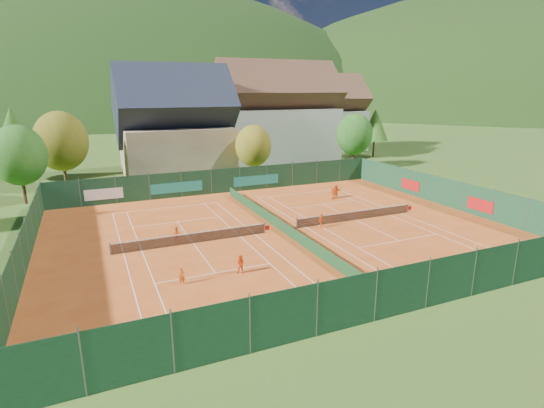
{
  "coord_description": "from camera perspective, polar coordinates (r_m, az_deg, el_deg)",
  "views": [
    {
      "loc": [
        -15.33,
        -32.73,
        12.3
      ],
      "look_at": [
        0.0,
        2.0,
        2.0
      ],
      "focal_mm": 28.0,
      "sensor_mm": 36.0,
      "label": 1
    }
  ],
  "objects": [
    {
      "name": "tree_east_front",
      "position": [
        69.38,
        11.0,
        9.19
      ],
      "size": [
        5.72,
        5.72,
        8.69
      ],
      "color": "#462B19",
      "rests_on": "ground"
    },
    {
      "name": "loose_ball_4",
      "position": [
        40.53,
        14.45,
        -2.94
      ],
      "size": [
        0.07,
        0.07,
        0.07
      ],
      "primitive_type": "sphere",
      "color": "#CCD833",
      "rests_on": "ground"
    },
    {
      "name": "tennis_net_left",
      "position": [
        35.59,
        -10.34,
        -4.43
      ],
      "size": [
        13.3,
        0.1,
        1.02
      ],
      "color": "#59595B",
      "rests_on": "ground"
    },
    {
      "name": "loose_ball_3",
      "position": [
        44.07,
        -11.73,
        -1.31
      ],
      "size": [
        0.07,
        0.07,
        0.07
      ],
      "primitive_type": "sphere",
      "color": "#CCD833",
      "rests_on": "ground"
    },
    {
      "name": "hotel_block_a",
      "position": [
        75.7,
        0.7,
        11.45
      ],
      "size": [
        21.6,
        11.0,
        17.25
      ],
      "color": "silver",
      "rests_on": "ground"
    },
    {
      "name": "player_left_mid",
      "position": [
        29.44,
        -4.2,
        -8.1
      ],
      "size": [
        0.82,
        0.74,
        1.37
      ],
      "primitive_type": "imported",
      "rotation": [
        0.0,
        0.0,
        -0.4
      ],
      "color": "#FA5216",
      "rests_on": "ground"
    },
    {
      "name": "tree_center",
      "position": [
        59.23,
        -2.53,
        7.81
      ],
      "size": [
        5.01,
        5.01,
        7.6
      ],
      "color": "#4A301A",
      "rests_on": "ground"
    },
    {
      "name": "player_right_far_b",
      "position": [
        50.07,
        8.6,
        1.7
      ],
      "size": [
        1.45,
        0.48,
        1.56
      ],
      "primitive_type": "imported",
      "rotation": [
        0.0,
        0.0,
        3.15
      ],
      "color": "#DF5013",
      "rests_on": "ground"
    },
    {
      "name": "tree_west_mid",
      "position": [
        59.12,
        -26.51,
        7.55
      ],
      "size": [
        6.44,
        6.44,
        9.78
      ],
      "color": "#4D341B",
      "rests_on": "ground"
    },
    {
      "name": "player_left_near",
      "position": [
        28.46,
        -12.04,
        -9.47
      ],
      "size": [
        0.44,
        0.3,
        1.18
      ],
      "primitive_type": "imported",
      "rotation": [
        0.0,
        0.0,
        -0.04
      ],
      "color": "#D25512",
      "rests_on": "ground"
    },
    {
      "name": "tennis_net_right",
      "position": [
        41.98,
        11.36,
        -1.44
      ],
      "size": [
        13.3,
        0.1,
        1.02
      ],
      "color": "#59595B",
      "rests_on": "ground"
    },
    {
      "name": "tree_west_front",
      "position": [
        53.6,
        -30.91,
        5.63
      ],
      "size": [
        5.72,
        5.72,
        8.69
      ],
      "color": "#472C19",
      "rests_on": "ground"
    },
    {
      "name": "fence_north",
      "position": [
        52.08,
        -6.7,
        3.07
      ],
      "size": [
        40.0,
        0.1,
        3.0
      ],
      "color": "#143822",
      "rests_on": "ground"
    },
    {
      "name": "player_right_near",
      "position": [
        39.05,
        6.64,
        -2.24
      ],
      "size": [
        0.84,
        0.75,
        1.36
      ],
      "primitive_type": "imported",
      "rotation": [
        0.0,
        0.0,
        0.65
      ],
      "color": "orange",
      "rests_on": "ground"
    },
    {
      "name": "player_left_far",
      "position": [
        36.38,
        -12.76,
        -3.89
      ],
      "size": [
        0.88,
        0.56,
        1.3
      ],
      "primitive_type": "imported",
      "rotation": [
        0.0,
        0.0,
        3.04
      ],
      "color": "#D24E12",
      "rests_on": "ground"
    },
    {
      "name": "chalet",
      "position": [
        64.18,
        -12.84,
        9.74
      ],
      "size": [
        16.2,
        12.0,
        16.0
      ],
      "color": "tan",
      "rests_on": "ground"
    },
    {
      "name": "mountain_backdrop",
      "position": [
        274.76,
        -14.23,
        3.82
      ],
      "size": [
        820.0,
        530.0,
        242.0
      ],
      "color": "black",
      "rests_on": "ground"
    },
    {
      "name": "tree_east_back",
      "position": [
        83.84,
        5.89,
        11.3
      ],
      "size": [
        7.15,
        7.15,
        10.86
      ],
      "color": "#452A18",
      "rests_on": "ground"
    },
    {
      "name": "loose_ball_2",
      "position": [
        42.79,
        4.73,
        -1.53
      ],
      "size": [
        0.07,
        0.07,
        0.07
      ],
      "primitive_type": "sphere",
      "color": "#CCD833",
      "rests_on": "ground"
    },
    {
      "name": "tree_west_back",
      "position": [
        67.52,
        -31.47,
        8.26
      ],
      "size": [
        5.6,
        5.6,
        10.0
      ],
      "color": "#4E371C",
      "rests_on": "ground"
    },
    {
      "name": "player_right_far_a",
      "position": [
        49.38,
        8.14,
        1.41
      ],
      "size": [
        0.72,
        0.52,
        1.36
      ],
      "primitive_type": "imported",
      "rotation": [
        0.0,
        0.0,
        3.28
      ],
      "color": "#DE5813",
      "rests_on": "ground"
    },
    {
      "name": "tree_east_mid",
      "position": [
        81.63,
        13.68,
        10.38
      ],
      "size": [
        5.04,
        5.04,
        9.0
      ],
      "color": "#4A331A",
      "rests_on": "ground"
    },
    {
      "name": "loose_ball_0",
      "position": [
        31.19,
        -14.29,
        -8.49
      ],
      "size": [
        0.07,
        0.07,
        0.07
      ],
      "primitive_type": "sphere",
      "color": "#CCD833",
      "rests_on": "ground"
    },
    {
      "name": "ball_hopper",
      "position": [
        36.45,
        29.17,
        -5.63
      ],
      "size": [
        0.34,
        0.34,
        0.8
      ],
      "color": "slate",
      "rests_on": "ground"
    },
    {
      "name": "fence_south",
      "position": [
        25.13,
        17.14,
        -11.0
      ],
      "size": [
        40.0,
        0.04,
        3.0
      ],
      "color": "#133520",
      "rests_on": "ground"
    },
    {
      "name": "loose_ball_1",
      "position": [
        33.39,
        12.21,
        -6.74
      ],
      "size": [
        0.07,
        0.07,
        0.07
      ],
      "primitive_type": "sphere",
      "color": "#CCD833",
      "rests_on": "ground"
    },
    {
      "name": "hotel_block_b",
      "position": [
        89.3,
        6.88,
        11.43
      ],
      "size": [
        17.28,
        10.0,
        15.5
      ],
      "color": "silver",
      "rests_on": "ground"
    },
    {
      "name": "court_divider",
      "position": [
        38.02,
        1.22,
        -2.9
      ],
      "size": [
        0.03,
        28.8,
        1.0
      ],
      "color": "#15391B",
      "rests_on": "ground"
    },
    {
      "name": "ground",
      "position": [
        38.19,
        1.21,
        -3.65
      ],
      "size": [
        600.0,
        600.0,
        0.0
      ],
      "primitive_type": "plane",
      "color": "#34551A",
      "rests_on": "ground"
    },
    {
      "name": "court_markings_left",
      "position": [
        35.72,
        -10.55,
        -5.21
      ],
      "size": [
        11.03,
        23.83,
        0.0
      ],
      "color": "white",
      "rests_on": "ground"
    },
    {
      "name": "clay_pad",
      "position": [
        38.18,
        1.21,
        -3.61
      ],
      "size": [
        40.0,
        32.0,
        0.01
      ],
      "primitive_type": "cube",
      "color": "#BD4E1B",
      "rests_on": "ground"
    },
    {
      "name": "court_markings_right",
      "position": [
        42.03,
        11.15,
        -2.12
      ],
      "size": [
        11.03,
        23.83,
        0.0
      ],
      "color": "white",
      "rests_on": "ground"
    },
    {
      "name": "fence_west",
      "position": [
        34.78,
        -30.32,
        -5.08
      ],
      "size": [
        0.04,
        32.0,
        3.0
      ],
      "color": "#153A1E",
      "rests_on": "ground"
    },
    {
      "name": "fence_east",
      "position": [
        49.4,
        22.73,
        1.34
      ],
      "size": [
        0.09,
        32.0,
        3.0
      ],
      "color": "#163C23",
      "rests_on": "ground"
    }
  ]
}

